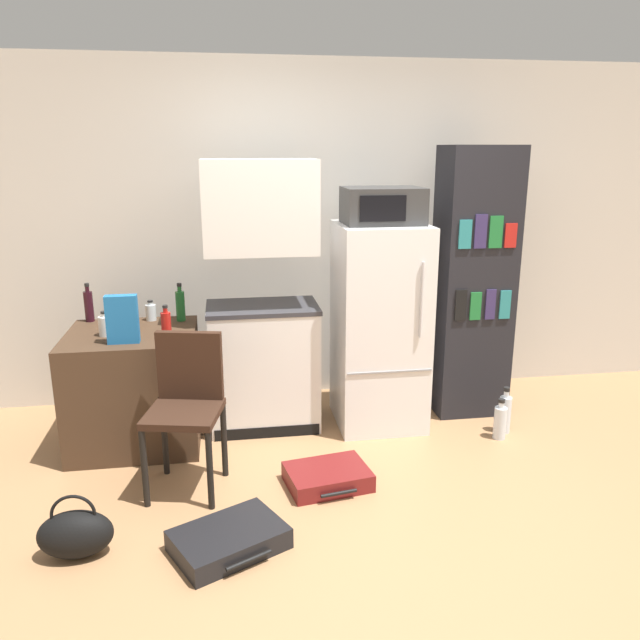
% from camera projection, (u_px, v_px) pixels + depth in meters
% --- Properties ---
extents(ground_plane, '(24.00, 24.00, 0.00)m').
position_uv_depth(ground_plane, '(380.00, 525.00, 3.30)').
color(ground_plane, '#A3754C').
extents(wall_back, '(6.40, 0.10, 2.57)m').
position_uv_depth(wall_back, '(346.00, 233.00, 4.89)').
color(wall_back, beige).
rests_on(wall_back, ground_plane).
extents(side_table, '(0.83, 0.75, 0.77)m').
position_uv_depth(side_table, '(135.00, 388.00, 4.16)').
color(side_table, '#422D1E').
rests_on(side_table, ground_plane).
extents(kitchen_hutch, '(0.77, 0.49, 1.86)m').
position_uv_depth(kitchen_hutch, '(262.00, 309.00, 4.29)').
color(kitchen_hutch, white).
rests_on(kitchen_hutch, ground_plane).
extents(refrigerator, '(0.60, 0.64, 1.43)m').
position_uv_depth(refrigerator, '(379.00, 326.00, 4.38)').
color(refrigerator, white).
rests_on(refrigerator, ground_plane).
extents(microwave, '(0.52, 0.40, 0.24)m').
position_uv_depth(microwave, '(383.00, 206.00, 4.16)').
color(microwave, '#333333').
rests_on(microwave, refrigerator).
extents(bookshelf, '(0.52, 0.40, 1.95)m').
position_uv_depth(bookshelf, '(473.00, 284.00, 4.53)').
color(bookshelf, black).
rests_on(bookshelf, ground_plane).
extents(bottle_milk_white, '(0.08, 0.08, 0.16)m').
position_uv_depth(bottle_milk_white, '(105.00, 325.00, 3.97)').
color(bottle_milk_white, white).
rests_on(bottle_milk_white, side_table).
extents(bottle_ketchup_red, '(0.06, 0.06, 0.22)m').
position_uv_depth(bottle_ketchup_red, '(166.00, 325.00, 3.90)').
color(bottle_ketchup_red, '#AD1914').
rests_on(bottle_ketchup_red, side_table).
extents(bottle_clear_short, '(0.07, 0.07, 0.14)m').
position_uv_depth(bottle_clear_short, '(151.00, 312.00, 4.33)').
color(bottle_clear_short, silver).
rests_on(bottle_clear_short, side_table).
extents(bottle_wine_dark, '(0.06, 0.06, 0.27)m').
position_uv_depth(bottle_wine_dark, '(89.00, 305.00, 4.29)').
color(bottle_wine_dark, black).
rests_on(bottle_wine_dark, side_table).
extents(bottle_green_tall, '(0.06, 0.06, 0.27)m').
position_uv_depth(bottle_green_tall, '(180.00, 305.00, 4.31)').
color(bottle_green_tall, '#1E6028').
rests_on(bottle_green_tall, side_table).
extents(bottle_amber_beer, '(0.07, 0.07, 0.20)m').
position_uv_depth(bottle_amber_beer, '(133.00, 311.00, 4.27)').
color(bottle_amber_beer, brown).
rests_on(bottle_amber_beer, side_table).
extents(cereal_box, '(0.19, 0.07, 0.30)m').
position_uv_depth(cereal_box, '(122.00, 319.00, 3.80)').
color(cereal_box, '#1E66A8').
rests_on(cereal_box, side_table).
extents(chair, '(0.48, 0.48, 0.91)m').
position_uv_depth(chair, '(187.00, 397.00, 3.58)').
color(chair, black).
rests_on(chair, ground_plane).
extents(suitcase_large_flat, '(0.52, 0.43, 0.11)m').
position_uv_depth(suitcase_large_flat, '(328.00, 477.00, 3.68)').
color(suitcase_large_flat, maroon).
rests_on(suitcase_large_flat, ground_plane).
extents(suitcase_small_flat, '(0.64, 0.56, 0.11)m').
position_uv_depth(suitcase_small_flat, '(229.00, 540.00, 3.09)').
color(suitcase_small_flat, black).
rests_on(suitcase_small_flat, ground_plane).
extents(handbag, '(0.36, 0.20, 0.33)m').
position_uv_depth(handbag, '(75.00, 534.00, 3.02)').
color(handbag, black).
rests_on(handbag, ground_plane).
extents(water_bottle_front, '(0.09, 0.09, 0.29)m').
position_uv_depth(water_bottle_front, '(500.00, 422.00, 4.26)').
color(water_bottle_front, silver).
rests_on(water_bottle_front, ground_plane).
extents(water_bottle_middle, '(0.08, 0.08, 0.33)m').
position_uv_depth(water_bottle_middle, '(505.00, 413.00, 4.35)').
color(water_bottle_middle, silver).
rests_on(water_bottle_middle, ground_plane).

